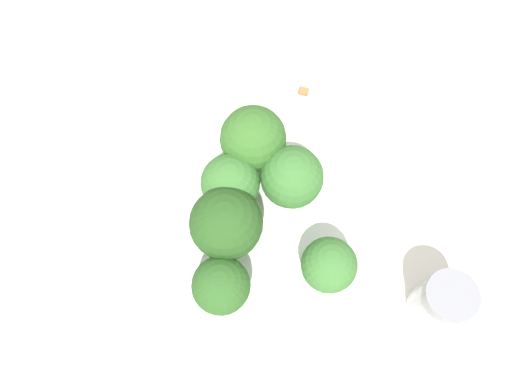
# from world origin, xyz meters

# --- Properties ---
(ground_plane) EXTENTS (3.00, 3.00, 0.00)m
(ground_plane) POSITION_xyz_m (0.00, 0.00, 0.00)
(ground_plane) COLOR silver
(bowl) EXTENTS (0.20, 0.20, 0.05)m
(bowl) POSITION_xyz_m (0.00, 0.00, 0.03)
(bowl) COLOR white
(bowl) RESTS_ON ground_plane
(broccoli_floret_0) EXTENTS (0.04, 0.04, 0.05)m
(broccoli_floret_0) POSITION_xyz_m (-0.03, -0.06, 0.08)
(broccoli_floret_0) COLOR #7A9E5B
(broccoli_floret_0) RESTS_ON bowl
(broccoli_floret_1) EXTENTS (0.05, 0.05, 0.06)m
(broccoli_floret_1) POSITION_xyz_m (-0.02, -0.02, 0.09)
(broccoli_floret_1) COLOR #7A9E5B
(broccoli_floret_1) RESTS_ON bowl
(broccoli_floret_2) EXTENTS (0.04, 0.04, 0.05)m
(broccoli_floret_2) POSITION_xyz_m (-0.02, 0.01, 0.09)
(broccoli_floret_2) COLOR #7A9E5B
(broccoli_floret_2) RESTS_ON bowl
(broccoli_floret_3) EXTENTS (0.05, 0.05, 0.06)m
(broccoli_floret_3) POSITION_xyz_m (0.03, 0.01, 0.09)
(broccoli_floret_3) COLOR #84AD66
(broccoli_floret_3) RESTS_ON bowl
(broccoli_floret_4) EXTENTS (0.04, 0.04, 0.05)m
(broccoli_floret_4) POSITION_xyz_m (0.05, -0.06, 0.08)
(broccoli_floret_4) COLOR #8EB770
(broccoli_floret_4) RESTS_ON bowl
(broccoli_floret_5) EXTENTS (0.05, 0.05, 0.06)m
(broccoli_floret_5) POSITION_xyz_m (-0.00, 0.04, 0.09)
(broccoli_floret_5) COLOR #8EB770
(broccoli_floret_5) RESTS_ON bowl
(pepper_shaker) EXTENTS (0.04, 0.04, 0.06)m
(pepper_shaker) POSITION_xyz_m (0.14, -0.07, 0.03)
(pepper_shaker) COLOR #B2B7BC
(pepper_shaker) RESTS_ON ground_plane
(almond_crumb_0) EXTENTS (0.01, 0.01, 0.01)m
(almond_crumb_0) POSITION_xyz_m (0.05, 0.14, 0.00)
(almond_crumb_0) COLOR olive
(almond_crumb_0) RESTS_ON ground_plane
(almond_crumb_1) EXTENTS (0.01, 0.01, 0.01)m
(almond_crumb_1) POSITION_xyz_m (0.08, 0.09, 0.00)
(almond_crumb_1) COLOR #AD7F4C
(almond_crumb_1) RESTS_ON ground_plane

